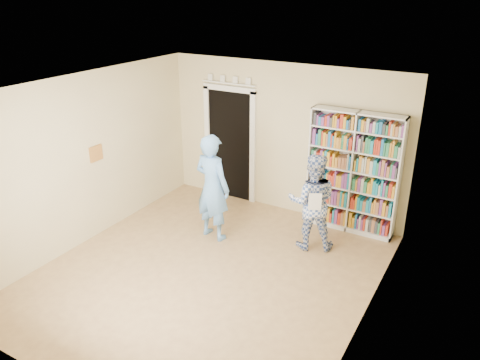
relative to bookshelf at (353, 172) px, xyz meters
The scene contains 11 objects.
floor 2.90m from the bookshelf, 119.94° to the right, with size 5.00×5.00×0.00m, color #987049.
ceiling 3.17m from the bookshelf, 119.94° to the right, with size 5.00×5.00×0.00m, color white.
wall_back 1.39m from the bookshelf, behind, with size 4.50×4.50×0.00m, color beige.
wall_left 4.31m from the bookshelf, 146.93° to the right, with size 5.00×5.00×0.00m, color beige.
wall_right 2.53m from the bookshelf, 69.00° to the right, with size 5.00×5.00×0.00m, color beige.
bookshelf is the anchor object (origin of this frame).
doorway 2.46m from the bookshelf, behind, with size 1.10×0.08×2.43m.
wall_art 4.19m from the bookshelf, 149.08° to the right, with size 0.03×0.25×0.25m, color brown.
man_blue 2.33m from the bookshelf, 143.45° to the right, with size 0.65×0.43×1.78m, color #66A1E4.
man_plaid 0.99m from the bookshelf, 111.80° to the right, with size 0.76×0.60×1.57m, color #314E97.
paper_sheet 1.16m from the bookshelf, 100.54° to the right, with size 0.19×0.01×0.27m, color white.
Camera 1 is at (3.29, -4.77, 3.91)m, focal length 35.00 mm.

